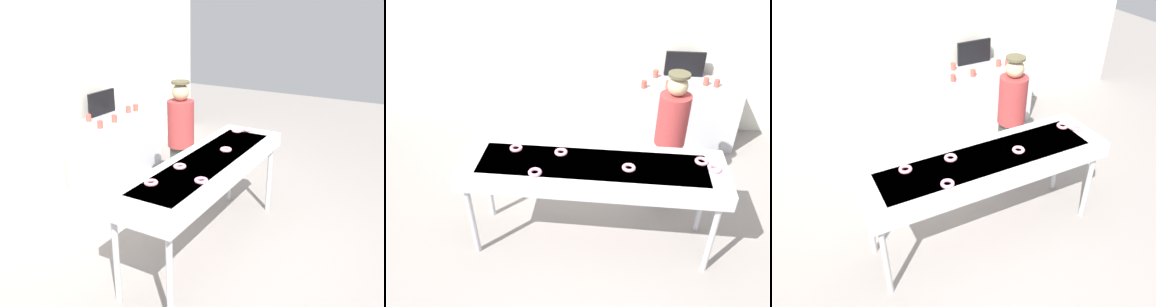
{
  "view_description": "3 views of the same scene",
  "coord_description": "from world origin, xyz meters",
  "views": [
    {
      "loc": [
        -3.53,
        -1.84,
        2.58
      ],
      "look_at": [
        -0.11,
        0.11,
        1.11
      ],
      "focal_mm": 39.53,
      "sensor_mm": 36.0,
      "label": 1
    },
    {
      "loc": [
        0.18,
        -2.94,
        3.2
      ],
      "look_at": [
        -0.13,
        0.01,
        1.12
      ],
      "focal_mm": 36.59,
      "sensor_mm": 36.0,
      "label": 2
    },
    {
      "loc": [
        -1.55,
        -2.62,
        3.23
      ],
      "look_at": [
        -0.21,
        0.07,
        1.1
      ],
      "focal_mm": 36.43,
      "sensor_mm": 36.0,
      "label": 3
    }
  ],
  "objects": [
    {
      "name": "paper_cup_1",
      "position": [
        0.87,
        1.92,
        0.98
      ],
      "size": [
        0.07,
        0.07,
        0.1
      ],
      "primitive_type": "cylinder",
      "color": "#CC4C3F",
      "rests_on": "prep_counter"
    },
    {
      "name": "paper_cup_2",
      "position": [
        0.72,
        2.26,
        0.98
      ],
      "size": [
        0.07,
        0.07,
        0.1
      ],
      "primitive_type": "cylinder",
      "color": "#CC4C3F",
      "rests_on": "prep_counter"
    },
    {
      "name": "strawberry_donut_2",
      "position": [
        -0.5,
        -0.2,
        1.04
      ],
      "size": [
        0.18,
        0.18,
        0.03
      ],
      "primitive_type": "torus",
      "rotation": [
        0.0,
        0.0,
        2.46
      ],
      "color": "pink",
      "rests_on": "fryer_conveyor"
    },
    {
      "name": "prep_counter",
      "position": [
        1.11,
        2.11,
        0.46
      ],
      "size": [
        1.52,
        0.57,
        0.93
      ],
      "primitive_type": "cube",
      "color": "#B7BABF",
      "rests_on": "ground"
    },
    {
      "name": "worker_baker",
      "position": [
        0.8,
        0.8,
        0.91
      ],
      "size": [
        0.33,
        0.33,
        1.62
      ],
      "rotation": [
        0.0,
        0.0,
        2.87
      ],
      "color": "#373934",
      "rests_on": "ground"
    },
    {
      "name": "back_wall",
      "position": [
        0.0,
        2.56,
        1.62
      ],
      "size": [
        8.0,
        0.12,
        3.24
      ],
      "primitive_type": "cube",
      "color": "silver",
      "rests_on": "ground"
    },
    {
      "name": "ground_plane",
      "position": [
        0.0,
        0.0,
        0.0
      ],
      "size": [
        16.0,
        16.0,
        0.0
      ],
      "primitive_type": "plane",
      "color": "gray"
    },
    {
      "name": "strawberry_donut_1",
      "position": [
        -0.76,
        0.16,
        1.04
      ],
      "size": [
        0.17,
        0.17,
        0.03
      ],
      "primitive_type": "torus",
      "rotation": [
        0.0,
        0.0,
        0.98
      ],
      "color": "pink",
      "rests_on": "fryer_conveyor"
    },
    {
      "name": "menu_display",
      "position": [
        1.11,
        2.35,
        1.1
      ],
      "size": [
        0.54,
        0.04,
        0.35
      ],
      "primitive_type": "cube",
      "color": "black",
      "rests_on": "prep_counter"
    },
    {
      "name": "strawberry_donut_3",
      "position": [
        1.02,
        0.13,
        1.04
      ],
      "size": [
        0.16,
        0.16,
        0.03
      ],
      "primitive_type": "torus",
      "rotation": [
        0.0,
        0.0,
        0.37
      ],
      "color": "pink",
      "rests_on": "fryer_conveyor"
    },
    {
      "name": "fryer_conveyor",
      "position": [
        0.0,
        0.0,
        0.94
      ],
      "size": [
        2.51,
        0.71,
        1.02
      ],
      "color": "#B7BABF",
      "rests_on": "ground"
    },
    {
      "name": "strawberry_donut_5",
      "position": [
        0.34,
        -0.05,
        1.04
      ],
      "size": [
        0.16,
        0.16,
        0.03
      ],
      "primitive_type": "torus",
      "rotation": [
        0.0,
        0.0,
        1.27
      ],
      "color": "pink",
      "rests_on": "fryer_conveyor"
    },
    {
      "name": "strawberry_donut_4",
      "position": [
        -0.31,
        0.13,
        1.04
      ],
      "size": [
        0.17,
        0.17,
        0.03
      ],
      "primitive_type": "torus",
      "rotation": [
        0.0,
        0.0,
        2.63
      ],
      "color": "pink",
      "rests_on": "fryer_conveyor"
    },
    {
      "name": "paper_cup_0",
      "position": [
        1.51,
        2.04,
        0.98
      ],
      "size": [
        0.07,
        0.07,
        0.1
      ],
      "primitive_type": "cylinder",
      "color": "#CC4C3F",
      "rests_on": "prep_counter"
    },
    {
      "name": "paper_cup_4",
      "position": [
        0.54,
        1.9,
        0.98
      ],
      "size": [
        0.07,
        0.07,
        0.1
      ],
      "primitive_type": "cylinder",
      "color": "#CC4C3F",
      "rests_on": "prep_counter"
    },
    {
      "name": "paper_cup_3",
      "position": [
        1.38,
        2.07,
        0.98
      ],
      "size": [
        0.07,
        0.07,
        0.1
      ],
      "primitive_type": "cylinder",
      "color": "#CC4C3F",
      "rests_on": "prep_counter"
    },
    {
      "name": "strawberry_donut_0",
      "position": [
        1.12,
        0.02,
        1.04
      ],
      "size": [
        0.18,
        0.18,
        0.03
      ],
      "primitive_type": "torus",
      "rotation": [
        0.0,
        0.0,
        0.7
      ],
      "color": "pink",
      "rests_on": "fryer_conveyor"
    }
  ]
}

